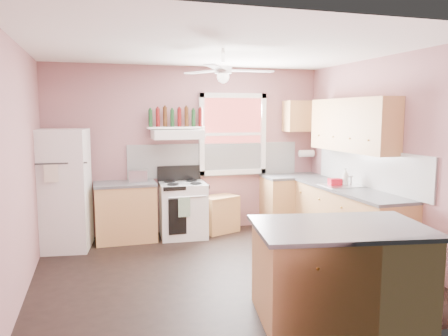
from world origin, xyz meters
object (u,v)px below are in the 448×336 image
object	(u,v)px
stove	(183,210)
island	(339,274)
refrigerator	(62,190)
cart	(220,215)
toaster	(138,176)

from	to	relation	value
stove	island	xyz separation A→B (m)	(0.88, -3.15, 0.00)
refrigerator	cart	xyz separation A→B (m)	(2.40, 0.22, -0.58)
refrigerator	stove	xyz separation A→B (m)	(1.78, 0.12, -0.43)
refrigerator	toaster	world-z (taller)	refrigerator
stove	cart	xyz separation A→B (m)	(0.63, 0.10, -0.14)
stove	cart	distance (m)	0.65
toaster	cart	bearing A→B (deg)	9.02
refrigerator	toaster	size ratio (longest dim) A/B	6.16
refrigerator	island	xyz separation A→B (m)	(2.66, -3.03, -0.43)
refrigerator	island	world-z (taller)	refrigerator
refrigerator	cart	bearing A→B (deg)	13.09
stove	cart	bearing A→B (deg)	12.96
toaster	stove	bearing A→B (deg)	2.05
refrigerator	cart	world-z (taller)	refrigerator
stove	toaster	bearing A→B (deg)	178.52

